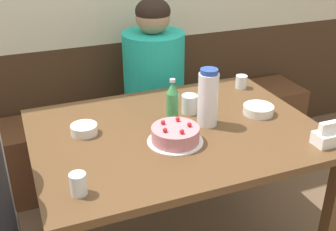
{
  "coord_description": "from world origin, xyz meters",
  "views": [
    {
      "loc": [
        -0.66,
        -1.55,
        1.64
      ],
      "look_at": [
        -0.02,
        0.05,
        0.79
      ],
      "focal_mm": 45.0,
      "sensor_mm": 36.0,
      "label": 1
    }
  ],
  "objects_px": {
    "soju_bottle": "(172,102)",
    "glass_shot_small": "(78,184)",
    "water_pitcher": "(208,98)",
    "bench_seat": "(128,141)",
    "birthday_cake": "(175,135)",
    "glass_tumbler_short": "(189,104)",
    "bowl_soup_white": "(258,109)",
    "glass_water_tall": "(241,82)",
    "person_grey_tee": "(154,94)",
    "napkin_holder": "(327,136)",
    "bowl_rice_small": "(84,129)"
  },
  "relations": [
    {
      "from": "bowl_soup_white",
      "to": "glass_tumbler_short",
      "type": "bearing_deg",
      "value": 156.95
    },
    {
      "from": "glass_shot_small",
      "to": "glass_water_tall",
      "type": "bearing_deg",
      "value": 31.74
    },
    {
      "from": "bowl_soup_white",
      "to": "glass_tumbler_short",
      "type": "distance_m",
      "value": 0.33
    },
    {
      "from": "bench_seat",
      "to": "glass_shot_small",
      "type": "relative_size",
      "value": 32.02
    },
    {
      "from": "glass_water_tall",
      "to": "bowl_soup_white",
      "type": "bearing_deg",
      "value": -106.43
    },
    {
      "from": "water_pitcher",
      "to": "bench_seat",
      "type": "bearing_deg",
      "value": 100.38
    },
    {
      "from": "soju_bottle",
      "to": "bowl_rice_small",
      "type": "height_order",
      "value": "soju_bottle"
    },
    {
      "from": "bowl_soup_white",
      "to": "soju_bottle",
      "type": "bearing_deg",
      "value": 169.83
    },
    {
      "from": "bench_seat",
      "to": "glass_water_tall",
      "type": "relative_size",
      "value": 36.81
    },
    {
      "from": "napkin_holder",
      "to": "bench_seat",
      "type": "bearing_deg",
      "value": 114.4
    },
    {
      "from": "soju_bottle",
      "to": "bowl_soup_white",
      "type": "bearing_deg",
      "value": -10.17
    },
    {
      "from": "bowl_soup_white",
      "to": "bench_seat",
      "type": "bearing_deg",
      "value": 117.77
    },
    {
      "from": "napkin_holder",
      "to": "glass_shot_small",
      "type": "bearing_deg",
      "value": 177.61
    },
    {
      "from": "bowl_soup_white",
      "to": "bowl_rice_small",
      "type": "height_order",
      "value": "same"
    },
    {
      "from": "bowl_rice_small",
      "to": "glass_shot_small",
      "type": "bearing_deg",
      "value": -103.97
    },
    {
      "from": "bench_seat",
      "to": "glass_shot_small",
      "type": "bearing_deg",
      "value": -113.63
    },
    {
      "from": "bowl_rice_small",
      "to": "glass_shot_small",
      "type": "relative_size",
      "value": 1.45
    },
    {
      "from": "soju_bottle",
      "to": "glass_shot_small",
      "type": "bearing_deg",
      "value": -142.47
    },
    {
      "from": "soju_bottle",
      "to": "bowl_soup_white",
      "type": "xyz_separation_m",
      "value": [
        0.42,
        -0.08,
        -0.08
      ]
    },
    {
      "from": "water_pitcher",
      "to": "bowl_soup_white",
      "type": "distance_m",
      "value": 0.3
    },
    {
      "from": "person_grey_tee",
      "to": "glass_shot_small",
      "type": "bearing_deg",
      "value": -32.23
    },
    {
      "from": "birthday_cake",
      "to": "glass_tumbler_short",
      "type": "xyz_separation_m",
      "value": [
        0.18,
        0.24,
        0.01
      ]
    },
    {
      "from": "bowl_rice_small",
      "to": "glass_shot_small",
      "type": "height_order",
      "value": "glass_shot_small"
    },
    {
      "from": "bowl_soup_white",
      "to": "water_pitcher",
      "type": "bearing_deg",
      "value": -177.94
    },
    {
      "from": "bowl_soup_white",
      "to": "glass_water_tall",
      "type": "distance_m",
      "value": 0.33
    },
    {
      "from": "bench_seat",
      "to": "glass_water_tall",
      "type": "bearing_deg",
      "value": -44.0
    },
    {
      "from": "birthday_cake",
      "to": "glass_shot_small",
      "type": "bearing_deg",
      "value": -154.99
    },
    {
      "from": "bowl_rice_small",
      "to": "bench_seat",
      "type": "bearing_deg",
      "value": 61.15
    },
    {
      "from": "bench_seat",
      "to": "person_grey_tee",
      "type": "relative_size",
      "value": 2.22
    },
    {
      "from": "glass_water_tall",
      "to": "person_grey_tee",
      "type": "bearing_deg",
      "value": 131.79
    },
    {
      "from": "glass_tumbler_short",
      "to": "glass_shot_small",
      "type": "height_order",
      "value": "glass_tumbler_short"
    },
    {
      "from": "bowl_rice_small",
      "to": "glass_shot_small",
      "type": "distance_m",
      "value": 0.44
    },
    {
      "from": "bowl_soup_white",
      "to": "glass_shot_small",
      "type": "height_order",
      "value": "glass_shot_small"
    },
    {
      "from": "bench_seat",
      "to": "soju_bottle",
      "type": "distance_m",
      "value": 0.97
    },
    {
      "from": "bench_seat",
      "to": "glass_water_tall",
      "type": "distance_m",
      "value": 0.91
    },
    {
      "from": "glass_tumbler_short",
      "to": "person_grey_tee",
      "type": "bearing_deg",
      "value": 86.92
    },
    {
      "from": "water_pitcher",
      "to": "glass_tumbler_short",
      "type": "xyz_separation_m",
      "value": [
        -0.03,
        0.14,
        -0.09
      ]
    },
    {
      "from": "water_pitcher",
      "to": "bowl_soup_white",
      "type": "xyz_separation_m",
      "value": [
        0.28,
        0.01,
        -0.11
      ]
    },
    {
      "from": "glass_tumbler_short",
      "to": "soju_bottle",
      "type": "bearing_deg",
      "value": -153.87
    },
    {
      "from": "water_pitcher",
      "to": "soju_bottle",
      "type": "relative_size",
      "value": 1.27
    },
    {
      "from": "soju_bottle",
      "to": "glass_tumbler_short",
      "type": "relative_size",
      "value": 2.31
    },
    {
      "from": "bench_seat",
      "to": "birthday_cake",
      "type": "bearing_deg",
      "value": -92.91
    },
    {
      "from": "glass_tumbler_short",
      "to": "bench_seat",
      "type": "bearing_deg",
      "value": 100.4
    },
    {
      "from": "glass_water_tall",
      "to": "glass_shot_small",
      "type": "height_order",
      "value": "glass_shot_small"
    },
    {
      "from": "bench_seat",
      "to": "glass_tumbler_short",
      "type": "height_order",
      "value": "glass_tumbler_short"
    },
    {
      "from": "glass_tumbler_short",
      "to": "glass_shot_small",
      "type": "distance_m",
      "value": 0.78
    },
    {
      "from": "birthday_cake",
      "to": "bowl_soup_white",
      "type": "xyz_separation_m",
      "value": [
        0.48,
        0.11,
        -0.01
      ]
    },
    {
      "from": "bench_seat",
      "to": "birthday_cake",
      "type": "xyz_separation_m",
      "value": [
        -0.05,
        -0.94,
        0.54
      ]
    },
    {
      "from": "water_pitcher",
      "to": "person_grey_tee",
      "type": "xyz_separation_m",
      "value": [
        0.01,
        0.74,
        -0.28
      ]
    },
    {
      "from": "soju_bottle",
      "to": "birthday_cake",
      "type": "bearing_deg",
      "value": -108.59
    }
  ]
}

